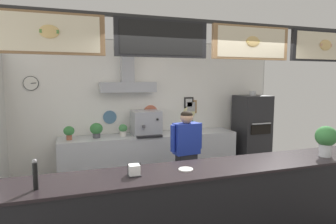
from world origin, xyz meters
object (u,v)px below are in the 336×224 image
Objects in this scene: pizza_oven at (251,133)px; napkin_holder at (134,170)px; potted_oregano at (96,130)px; potted_rosemary at (123,130)px; basil_vase at (326,139)px; espresso_machine at (146,123)px; shop_worker at (186,154)px; pepper_grinder at (35,175)px; potted_thyme at (191,125)px; condiment_plate at (186,169)px; potted_sage at (69,132)px.

pizza_oven is 12.63× the size of napkin_holder.
potted_oregano is 1.21× the size of potted_rosemary.
basil_vase is at bearing -50.09° from potted_rosemary.
basil_vase is (1.76, -2.61, 0.08)m from espresso_machine.
basil_vase reaches higher than potted_rosemary.
shop_worker reaches higher than pepper_grinder.
espresso_machine is 1.97× the size of potted_oregano.
potted_thyme is 1.80× the size of napkin_holder.
potted_rosemary is at bearing 0.18° from potted_oregano.
pepper_grinder is at bearing -135.22° from potted_thyme.
potted_rosemary is at bearing 176.23° from espresso_machine.
espresso_machine is 3.40× the size of condiment_plate.
potted_sage is at bearing 179.68° from espresso_machine.
potted_oregano is at bearing -179.82° from potted_rosemary.
basil_vase is at bearing 128.76° from shop_worker.
potted_oregano is at bearing 135.80° from basil_vase.
espresso_machine is at bearing -80.20° from shop_worker.
napkin_holder is (0.18, -2.58, -0.01)m from potted_oregano.
espresso_machine is 1.45m from potted_sage.
potted_rosemary is (0.99, 0.02, -0.02)m from potted_sage.
napkin_holder is 0.49× the size of pepper_grinder.
potted_thyme is (0.97, 0.02, -0.10)m from espresso_machine.
potted_thyme is at bearing 1.06° from espresso_machine.
espresso_machine is 2.39× the size of potted_rosemary.
napkin_holder is at bearing 179.90° from condiment_plate.
potted_oregano reaches higher than potted_thyme.
potted_oregano reaches higher than condiment_plate.
shop_worker reaches higher than condiment_plate.
shop_worker is 1.45m from condiment_plate.
basil_vase is at bearing -1.81° from condiment_plate.
shop_worker is at bearing -34.42° from potted_sage.
potted_oregano is 1.92m from potted_thyme.
pizza_oven reaches higher than potted_thyme.
condiment_plate is (0.77, -2.58, -0.06)m from potted_oregano.
pizza_oven is 1.45m from potted_thyme.
potted_oregano is at bearing 179.69° from potted_thyme.
basil_vase is (2.21, -2.64, 0.19)m from potted_rosemary.
espresso_machine is 0.97m from potted_thyme.
potted_sage is 1.53× the size of condiment_plate.
basil_vase is at bearing -73.24° from potted_thyme.
potted_sage reaches higher than napkin_holder.
napkin_holder is 0.59m from condiment_plate.
potted_rosemary is 2.96m from pepper_grinder.
potted_rosemary is 1.42× the size of condiment_plate.
shop_worker reaches higher than potted_sage.
shop_worker is 1.52m from potted_rosemary.
condiment_plate is (0.26, -2.58, -0.03)m from potted_rosemary.
potted_thyme is at bearing 0.23° from potted_sage.
pizza_oven is at bearing 75.88° from basil_vase.
potted_sage is at bearing -178.74° from potted_rosemary.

